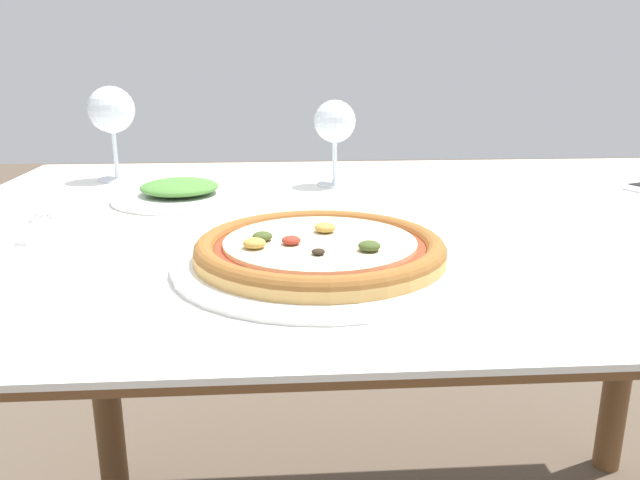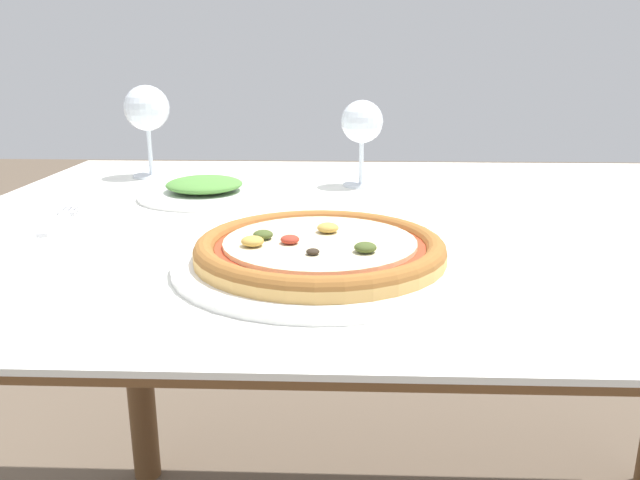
{
  "view_description": "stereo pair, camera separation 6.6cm",
  "coord_description": "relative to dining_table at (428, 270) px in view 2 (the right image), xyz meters",
  "views": [
    {
      "loc": [
        -0.19,
        -0.87,
        0.94
      ],
      "look_at": [
        -0.15,
        -0.23,
        0.75
      ],
      "focal_mm": 35.0,
      "sensor_mm": 36.0,
      "label": 1
    },
    {
      "loc": [
        -0.13,
        -0.87,
        0.94
      ],
      "look_at": [
        -0.15,
        -0.23,
        0.75
      ],
      "focal_mm": 35.0,
      "sensor_mm": 36.0,
      "label": 2
    }
  ],
  "objects": [
    {
      "name": "fork",
      "position": [
        -0.52,
        -0.05,
        0.09
      ],
      "size": [
        0.05,
        0.17,
        0.0
      ],
      "color": "silver",
      "rests_on": "dining_table"
    },
    {
      "name": "dining_table",
      "position": [
        0.0,
        0.0,
        0.0
      ],
      "size": [
        1.37,
        0.94,
        0.72
      ],
      "color": "brown",
      "rests_on": "ground_plane"
    },
    {
      "name": "pizza_plate",
      "position": [
        -0.15,
        -0.23,
        0.1
      ],
      "size": [
        0.32,
        0.32,
        0.04
      ],
      "color": "white",
      "rests_on": "dining_table"
    },
    {
      "name": "side_plate",
      "position": [
        -0.35,
        0.11,
        0.1
      ],
      "size": [
        0.21,
        0.21,
        0.03
      ],
      "color": "white",
      "rests_on": "dining_table"
    },
    {
      "name": "wine_glass_far_left",
      "position": [
        -0.09,
        0.21,
        0.19
      ],
      "size": [
        0.07,
        0.07,
        0.15
      ],
      "color": "silver",
      "rests_on": "dining_table"
    },
    {
      "name": "wine_glass_far_right",
      "position": [
        -0.49,
        0.29,
        0.21
      ],
      "size": [
        0.08,
        0.08,
        0.17
      ],
      "color": "silver",
      "rests_on": "dining_table"
    }
  ]
}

